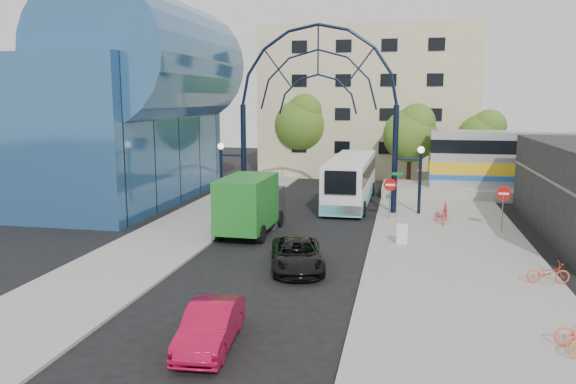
% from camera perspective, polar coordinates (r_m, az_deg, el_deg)
% --- Properties ---
extents(ground, '(120.00, 120.00, 0.00)m').
position_cam_1_polar(ground, '(24.02, -2.25, -8.44)').
color(ground, black).
rests_on(ground, ground).
extents(sidewalk_east, '(8.00, 56.00, 0.12)m').
position_cam_1_polar(sidewalk_east, '(27.29, 16.53, -6.50)').
color(sidewalk_east, gray).
rests_on(sidewalk_east, ground).
extents(plaza_west, '(5.00, 50.00, 0.12)m').
position_cam_1_polar(plaza_west, '(31.51, -11.15, -4.15)').
color(plaza_west, gray).
rests_on(plaza_west, ground).
extents(gateway_arch, '(13.64, 0.44, 12.10)m').
position_cam_1_polar(gateway_arch, '(36.61, 3.05, 11.29)').
color(gateway_arch, black).
rests_on(gateway_arch, ground).
extents(stop_sign, '(0.80, 0.07, 2.50)m').
position_cam_1_polar(stop_sign, '(34.60, 10.33, 0.35)').
color(stop_sign, slate).
rests_on(stop_sign, sidewalk_east).
extents(do_not_enter_sign, '(0.76, 0.07, 2.48)m').
position_cam_1_polar(do_not_enter_sign, '(33.07, 21.03, -0.58)').
color(do_not_enter_sign, slate).
rests_on(do_not_enter_sign, sidewalk_east).
extents(street_name_sign, '(0.70, 0.70, 2.80)m').
position_cam_1_polar(street_name_sign, '(35.17, 11.01, 0.71)').
color(street_name_sign, slate).
rests_on(street_name_sign, sidewalk_east).
extents(sandwich_board, '(0.55, 0.61, 0.99)m').
position_cam_1_polar(sandwich_board, '(28.92, 11.52, -4.00)').
color(sandwich_board, white).
rests_on(sandwich_board, sidewalk_east).
extents(transit_hall, '(16.50, 18.00, 14.50)m').
position_cam_1_polar(transit_hall, '(42.63, -17.75, 8.11)').
color(transit_hall, '#2B5584').
rests_on(transit_hall, ground).
extents(apartment_block, '(20.00, 12.10, 14.00)m').
position_cam_1_polar(apartment_block, '(57.25, 8.27, 9.00)').
color(apartment_block, '#C8BA8B').
rests_on(apartment_block, ground).
extents(tree_north_a, '(4.48, 4.48, 7.00)m').
position_cam_1_polar(tree_north_a, '(48.18, 12.45, 5.95)').
color(tree_north_a, '#382314').
rests_on(tree_north_a, ground).
extents(tree_north_b, '(5.12, 5.12, 8.00)m').
position_cam_1_polar(tree_north_b, '(52.99, 1.47, 7.18)').
color(tree_north_b, '#382314').
rests_on(tree_north_b, ground).
extents(tree_north_c, '(4.16, 4.16, 6.50)m').
position_cam_1_polar(tree_north_c, '(50.62, 19.24, 5.43)').
color(tree_north_c, '#382314').
rests_on(tree_north_c, ground).
extents(city_bus, '(2.96, 12.01, 3.28)m').
position_cam_1_polar(city_bus, '(40.09, 6.41, 1.29)').
color(city_bus, silver).
rests_on(city_bus, ground).
extents(green_truck, '(2.65, 6.54, 3.27)m').
position_cam_1_polar(green_truck, '(31.01, -3.73, -1.24)').
color(green_truck, black).
rests_on(green_truck, ground).
extents(black_suv, '(3.22, 5.07, 1.30)m').
position_cam_1_polar(black_suv, '(24.62, 0.94, -6.40)').
color(black_suv, black).
rests_on(black_suv, ground).
extents(red_sedan, '(1.73, 4.08, 1.31)m').
position_cam_1_polar(red_sedan, '(17.43, -7.90, -13.34)').
color(red_sedan, maroon).
rests_on(red_sedan, ground).
extents(bike_near_a, '(1.02, 1.72, 0.85)m').
position_cam_1_polar(bike_near_a, '(34.35, 15.21, -2.34)').
color(bike_near_a, '#F33B30').
rests_on(bike_near_a, sidewalk_east).
extents(bike_near_b, '(0.54, 1.69, 1.00)m').
position_cam_1_polar(bike_near_b, '(35.70, 15.70, -1.81)').
color(bike_near_b, red).
rests_on(bike_near_b, sidewalk_east).
extents(bike_far_a, '(1.71, 0.75, 0.87)m').
position_cam_1_polar(bike_far_a, '(24.78, 24.92, -7.43)').
color(bike_far_a, '#D14729').
rests_on(bike_far_a, sidewalk_east).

